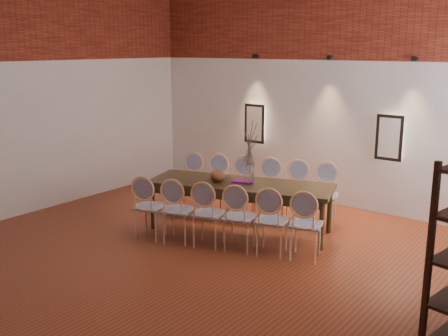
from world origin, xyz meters
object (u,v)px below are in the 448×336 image
Objects in this scene: chair_near_e at (272,220)px; chair_far_e at (295,193)px; chair_near_b at (179,210)px; chair_far_d at (267,190)px; chair_near_c at (209,213)px; bowl at (218,176)px; book at (241,182)px; chair_near_d at (240,217)px; vase at (249,174)px; chair_far_b at (215,185)px; chair_far_c at (240,188)px; chair_near_a at (150,207)px; chair_near_f at (306,224)px; chair_far_f at (324,195)px; chair_far_a at (190,183)px; dining_table at (240,207)px.

chair_far_e is (-0.43, 1.37, 0.00)m from chair_near_e.
chair_near_b is at bearing -180.00° from chair_near_e.
chair_near_e and chair_far_d have the same top height.
chair_near_c is 3.92× the size of bowl.
chair_far_e is at bearing 63.63° from book.
vase reaches higher than chair_near_d.
bowl is at bearing 113.89° from chair_far_b.
chair_far_c is 1.00× the size of chair_far_d.
chair_near_d is 1.00× the size of chair_far_c.
chair_near_a and chair_far_e have the same top height.
chair_near_f and chair_far_c have the same top height.
chair_far_f is at bearing 90.00° from chair_near_f.
chair_near_a is 1.00× the size of chair_far_a.
dining_table is 1.00m from chair_far_b.
chair_far_e reaches higher than book.
chair_far_c and chair_far_d have the same top height.
chair_far_c is at bearing 57.67° from chair_near_a.
chair_far_e is (1.74, 0.55, 0.00)m from chair_far_a.
dining_table is 0.76m from chair_far_d.
chair_near_a is 2.32m from chair_far_e.
dining_table is 0.58m from bowl.
bowl is at bearing 130.42° from chair_near_d.
chair_near_a and chair_near_b have the same top height.
chair_near_b is at bearing 46.48° from chair_far_e.
chair_far_b is at bearing 107.56° from chair_near_c.
chair_far_c is at bearing -180.00° from chair_far_b.
chair_near_f is at bearing 107.56° from chair_far_e.
chair_far_f reaches higher than bowl.
chair_near_b is at bearing 38.31° from chair_far_f.
chair_far_b is (-0.43, 1.37, 0.00)m from chair_near_b.
chair_near_d and chair_far_f have the same top height.
chair_near_e is at bearing 0.00° from chair_near_d.
chair_far_b is (0.43, 0.14, 0.00)m from chair_far_a.
chair_near_c and chair_far_e have the same top height.
book is (-0.13, -0.02, -0.14)m from vase.
book is at bearing 72.71° from chair_far_d.
chair_far_a and chair_far_c have the same top height.
vase is at bearing 41.27° from chair_near_b.
chair_near_f is (1.30, 0.41, 0.00)m from chair_near_c.
chair_near_c is at bearing -99.35° from vase.
chair_near_b is 0.91m from chair_near_d.
chair_near_a is 1.51m from chair_far_b.
chair_near_b and chair_far_f have the same top height.
chair_near_b is 1.00× the size of chair_far_e.
dining_table is 2.90× the size of chair_near_e.
chair_far_e is at bearing 72.44° from chair_near_d.
chair_near_d is at bearing 122.33° from chair_far_b.
chair_near_d is at bearing 0.00° from chair_near_c.
dining_table is 9.10× the size of vase.
chair_far_e is 3.92× the size of bowl.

